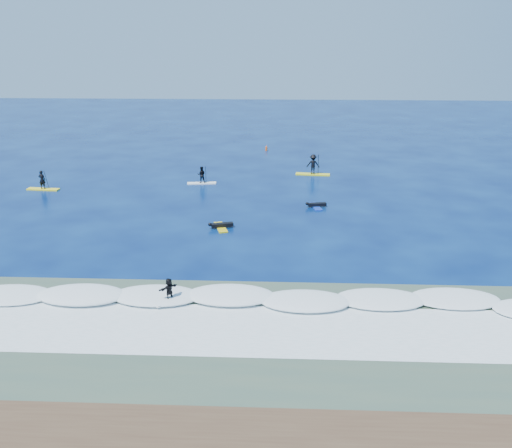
{
  "coord_description": "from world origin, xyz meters",
  "views": [
    {
      "loc": [
        3.62,
        -37.31,
        13.84
      ],
      "look_at": [
        1.91,
        0.92,
        0.6
      ],
      "focal_mm": 40.0,
      "sensor_mm": 36.0,
      "label": 1
    }
  ],
  "objects_px": {
    "prone_paddler_near": "(221,226)",
    "marker_buoy": "(266,148)",
    "sup_paddler_left": "(42,183)",
    "prone_paddler_far": "(316,205)",
    "sup_paddler_center": "(202,176)",
    "wave_surfer": "(169,291)",
    "sup_paddler_right": "(313,166)"
  },
  "relations": [
    {
      "from": "prone_paddler_far",
      "to": "wave_surfer",
      "type": "relative_size",
      "value": 1.36
    },
    {
      "from": "prone_paddler_near",
      "to": "prone_paddler_far",
      "type": "distance_m",
      "value": 9.01
    },
    {
      "from": "sup_paddler_left",
      "to": "prone_paddler_far",
      "type": "relative_size",
      "value": 1.33
    },
    {
      "from": "sup_paddler_left",
      "to": "prone_paddler_far",
      "type": "height_order",
      "value": "sup_paddler_left"
    },
    {
      "from": "sup_paddler_center",
      "to": "sup_paddler_right",
      "type": "xyz_separation_m",
      "value": [
        10.55,
        3.88,
        0.22
      ]
    },
    {
      "from": "prone_paddler_far",
      "to": "marker_buoy",
      "type": "height_order",
      "value": "marker_buoy"
    },
    {
      "from": "sup_paddler_right",
      "to": "prone_paddler_far",
      "type": "xyz_separation_m",
      "value": [
        -0.28,
        -10.77,
        -0.77
      ]
    },
    {
      "from": "sup_paddler_left",
      "to": "prone_paddler_near",
      "type": "height_order",
      "value": "sup_paddler_left"
    },
    {
      "from": "sup_paddler_left",
      "to": "wave_surfer",
      "type": "height_order",
      "value": "sup_paddler_left"
    },
    {
      "from": "sup_paddler_center",
      "to": "sup_paddler_right",
      "type": "relative_size",
      "value": 0.8
    },
    {
      "from": "prone_paddler_far",
      "to": "sup_paddler_center",
      "type": "bearing_deg",
      "value": 45.24
    },
    {
      "from": "sup_paddler_right",
      "to": "prone_paddler_near",
      "type": "relative_size",
      "value": 1.44
    },
    {
      "from": "sup_paddler_right",
      "to": "prone_paddler_near",
      "type": "distance_m",
      "value": 17.85
    },
    {
      "from": "sup_paddler_right",
      "to": "marker_buoy",
      "type": "xyz_separation_m",
      "value": [
        -4.93,
        11.5,
        -0.65
      ]
    },
    {
      "from": "sup_paddler_center",
      "to": "wave_surfer",
      "type": "relative_size",
      "value": 1.67
    },
    {
      "from": "sup_paddler_left",
      "to": "marker_buoy",
      "type": "relative_size",
      "value": 4.64
    },
    {
      "from": "sup_paddler_right",
      "to": "prone_paddler_near",
      "type": "xyz_separation_m",
      "value": [
        -7.48,
        -16.19,
        -0.76
      ]
    },
    {
      "from": "sup_paddler_center",
      "to": "wave_surfer",
      "type": "xyz_separation_m",
      "value": [
        1.61,
        -24.43,
        0.05
      ]
    },
    {
      "from": "sup_paddler_center",
      "to": "prone_paddler_far",
      "type": "xyz_separation_m",
      "value": [
        10.27,
        -6.88,
        -0.55
      ]
    },
    {
      "from": "prone_paddler_near",
      "to": "wave_surfer",
      "type": "relative_size",
      "value": 1.46
    },
    {
      "from": "sup_paddler_center",
      "to": "marker_buoy",
      "type": "xyz_separation_m",
      "value": [
        5.62,
        15.38,
        -0.43
      ]
    },
    {
      "from": "prone_paddler_far",
      "to": "marker_buoy",
      "type": "xyz_separation_m",
      "value": [
        -4.65,
        22.26,
        0.12
      ]
    },
    {
      "from": "prone_paddler_near",
      "to": "marker_buoy",
      "type": "relative_size",
      "value": 3.75
    },
    {
      "from": "prone_paddler_far",
      "to": "wave_surfer",
      "type": "distance_m",
      "value": 19.58
    },
    {
      "from": "sup_paddler_right",
      "to": "prone_paddler_far",
      "type": "height_order",
      "value": "sup_paddler_right"
    },
    {
      "from": "prone_paddler_near",
      "to": "wave_surfer",
      "type": "distance_m",
      "value": 12.23
    },
    {
      "from": "prone_paddler_near",
      "to": "prone_paddler_far",
      "type": "xyz_separation_m",
      "value": [
        7.2,
        5.42,
        -0.01
      ]
    },
    {
      "from": "sup_paddler_right",
      "to": "marker_buoy",
      "type": "relative_size",
      "value": 5.4
    },
    {
      "from": "sup_paddler_left",
      "to": "wave_surfer",
      "type": "distance_m",
      "value": 26.74
    },
    {
      "from": "marker_buoy",
      "to": "sup_paddler_right",
      "type": "bearing_deg",
      "value": -66.81
    },
    {
      "from": "prone_paddler_far",
      "to": "wave_surfer",
      "type": "bearing_deg",
      "value": 142.82
    },
    {
      "from": "sup_paddler_left",
      "to": "wave_surfer",
      "type": "relative_size",
      "value": 1.8
    }
  ]
}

